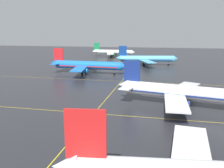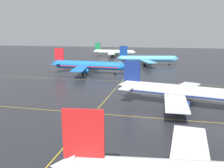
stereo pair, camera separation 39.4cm
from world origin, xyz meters
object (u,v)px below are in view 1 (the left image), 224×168
(airliner_far_left_stand, at_px, (146,59))
(airliner_far_right_stand, at_px, (113,52))
(airliner_second_row, at_px, (183,92))
(airliner_third_row, at_px, (87,65))

(airliner_far_left_stand, height_order, airliner_far_right_stand, airliner_far_left_stand)
(airliner_far_left_stand, xyz_separation_m, airliner_far_right_stand, (-30.71, 46.04, -0.21))
(airliner_second_row, bearing_deg, airliner_far_left_stand, 100.93)
(airliner_second_row, relative_size, airliner_far_left_stand, 1.01)
(airliner_second_row, bearing_deg, airliner_third_row, 133.18)
(airliner_second_row, xyz_separation_m, airliner_far_left_stand, (-15.51, 80.35, -0.04))
(airliner_far_left_stand, relative_size, airliner_far_right_stand, 1.05)
(airliner_second_row, height_order, airliner_third_row, airliner_third_row)
(airliner_third_row, xyz_separation_m, airliner_far_right_stand, (-3.98, 81.37, -0.34))
(airliner_second_row, distance_m, airliner_third_row, 61.72)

